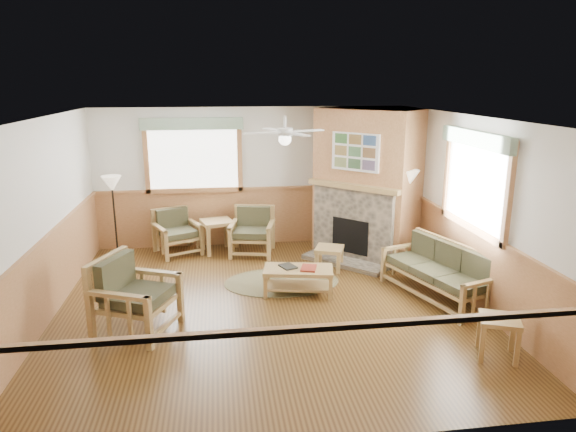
{
  "coord_description": "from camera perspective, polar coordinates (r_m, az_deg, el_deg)",
  "views": [
    {
      "loc": [
        -0.65,
        -6.89,
        3.18
      ],
      "look_at": [
        0.4,
        0.7,
        1.15
      ],
      "focal_mm": 32.0,
      "sensor_mm": 36.0,
      "label": 1
    }
  ],
  "objects": [
    {
      "name": "wall_right",
      "position": [
        8.01,
        19.49,
        0.77
      ],
      "size": [
        0.02,
        6.0,
        2.7
      ],
      "primitive_type": "cube",
      "color": "white",
      "rests_on": "floor"
    },
    {
      "name": "book_dark",
      "position": [
        7.86,
        -0.01,
        -5.54
      ],
      "size": [
        0.29,
        0.33,
        0.03
      ],
      "primitive_type": "cube",
      "rotation": [
        0.0,
        0.0,
        0.4
      ],
      "color": "black",
      "rests_on": "coffee_table"
    },
    {
      "name": "window_right",
      "position": [
        7.63,
        20.67,
        9.02
      ],
      "size": [
        0.16,
        1.9,
        1.5
      ],
      "primitive_type": null,
      "color": "white",
      "rests_on": "wall_right"
    },
    {
      "name": "ceiling_fan",
      "position": [
        7.27,
        -0.35,
        10.74
      ],
      "size": [
        1.59,
        1.59,
        0.36
      ],
      "primitive_type": null,
      "rotation": [
        0.0,
        0.0,
        0.35
      ],
      "color": "white",
      "rests_on": "ceiling"
    },
    {
      "name": "wall_front",
      "position": [
        4.34,
        1.5,
        -10.04
      ],
      "size": [
        6.0,
        0.02,
        2.7
      ],
      "primitive_type": "cube",
      "color": "white",
      "rests_on": "floor"
    },
    {
      "name": "floor_lamp_left",
      "position": [
        9.89,
        -18.7,
        -0.09
      ],
      "size": [
        0.42,
        0.42,
        1.53
      ],
      "primitive_type": null,
      "rotation": [
        0.0,
        0.0,
        0.22
      ],
      "color": "black",
      "rests_on": "floor"
    },
    {
      "name": "armchair_back_left",
      "position": [
        9.87,
        -12.21,
        -1.77
      ],
      "size": [
        0.98,
        0.98,
        0.83
      ],
      "primitive_type": null,
      "rotation": [
        0.0,
        0.0,
        0.43
      ],
      "color": "#A3824C",
      "rests_on": "floor"
    },
    {
      "name": "ceiling",
      "position": [
        6.94,
        -2.52,
        10.86
      ],
      "size": [
        6.0,
        6.0,
        0.01
      ],
      "primitive_type": "cube",
      "color": "white",
      "rests_on": "floor"
    },
    {
      "name": "book_red",
      "position": [
        7.79,
        2.31,
        -5.7
      ],
      "size": [
        0.3,
        0.35,
        0.03
      ],
      "primitive_type": "cube",
      "rotation": [
        0.0,
        0.0,
        -0.29
      ],
      "color": "maroon",
      "rests_on": "coffee_table"
    },
    {
      "name": "wall_back",
      "position": [
        10.08,
        -4.07,
        4.34
      ],
      "size": [
        6.0,
        0.02,
        2.7
      ],
      "primitive_type": "cube",
      "color": "white",
      "rests_on": "floor"
    },
    {
      "name": "braided_rug",
      "position": [
        8.41,
        -0.7,
        -7.32
      ],
      "size": [
        2.39,
        2.39,
        0.01
      ],
      "primitive_type": "cylinder",
      "rotation": [
        0.0,
        0.0,
        -0.36
      ],
      "color": "brown",
      "rests_on": "floor"
    },
    {
      "name": "window_back",
      "position": [
        9.88,
        -10.67,
        10.81
      ],
      "size": [
        1.9,
        0.16,
        1.5
      ],
      "primitive_type": null,
      "color": "white",
      "rests_on": "wall_back"
    },
    {
      "name": "sofa",
      "position": [
        8.03,
        16.23,
        -5.93
      ],
      "size": [
        1.93,
        1.27,
        0.82
      ],
      "primitive_type": null,
      "rotation": [
        0.0,
        0.0,
        -1.25
      ],
      "color": "#A3824C",
      "rests_on": "floor"
    },
    {
      "name": "floor_lamp_right",
      "position": [
        9.14,
        12.9,
        -0.25
      ],
      "size": [
        0.51,
        0.51,
        1.72
      ],
      "primitive_type": null,
      "rotation": [
        0.0,
        0.0,
        0.36
      ],
      "color": "black",
      "rests_on": "floor"
    },
    {
      "name": "armchair_back_right",
      "position": [
        9.63,
        -4.02,
        -1.75
      ],
      "size": [
        0.93,
        0.93,
        0.87
      ],
      "primitive_type": null,
      "rotation": [
        0.0,
        0.0,
        -0.22
      ],
      "color": "#A3824C",
      "rests_on": "floor"
    },
    {
      "name": "armchair_left",
      "position": [
        6.97,
        -16.5,
        -8.44
      ],
      "size": [
        1.17,
        1.17,
        1.0
      ],
      "primitive_type": null,
      "rotation": [
        0.0,
        0.0,
        1.16
      ],
      "color": "#A3824C",
      "rests_on": "floor"
    },
    {
      "name": "wall_left",
      "position": [
        7.5,
        -25.86,
        -0.79
      ],
      "size": [
        0.02,
        6.0,
        2.7
      ],
      "primitive_type": "cube",
      "color": "white",
      "rests_on": "floor"
    },
    {
      "name": "wainscot",
      "position": [
        7.4,
        -2.34,
        -5.98
      ],
      "size": [
        6.0,
        6.0,
        1.1
      ],
      "primitive_type": null,
      "color": "#A87144",
      "rests_on": "floor"
    },
    {
      "name": "footstool",
      "position": [
        8.94,
        4.59,
        -4.69
      ],
      "size": [
        0.59,
        0.59,
        0.4
      ],
      "primitive_type": null,
      "rotation": [
        0.0,
        0.0,
        -0.38
      ],
      "color": "#A3824C",
      "rests_on": "floor"
    },
    {
      "name": "end_table_chairs",
      "position": [
        9.86,
        -7.84,
        -2.22
      ],
      "size": [
        0.68,
        0.66,
        0.62
      ],
      "primitive_type": null,
      "rotation": [
        0.0,
        0.0,
        0.27
      ],
      "color": "#A3824C",
      "rests_on": "floor"
    },
    {
      "name": "floor",
      "position": [
        7.61,
        -2.29,
        -9.89
      ],
      "size": [
        6.0,
        6.0,
        0.01
      ],
      "primitive_type": "cube",
      "color": "#543717",
      "rests_on": "ground"
    },
    {
      "name": "end_table_sofa",
      "position": [
        6.68,
        22.29,
        -12.35
      ],
      "size": [
        0.58,
        0.57,
        0.5
      ],
      "primitive_type": null,
      "rotation": [
        0.0,
        0.0,
        -0.39
      ],
      "color": "#A3824C",
      "rests_on": "floor"
    },
    {
      "name": "fireplace",
      "position": [
        9.51,
        8.78,
        3.57
      ],
      "size": [
        3.11,
        3.11,
        2.7
      ],
      "primitive_type": null,
      "rotation": [
        0.0,
        0.0,
        -0.79
      ],
      "color": "#A87144",
      "rests_on": "floor"
    },
    {
      "name": "coffee_table",
      "position": [
        7.9,
        1.15,
        -7.25
      ],
      "size": [
        1.12,
        0.7,
        0.42
      ],
      "primitive_type": null,
      "rotation": [
        0.0,
        0.0,
        -0.18
      ],
      "color": "#A3824C",
      "rests_on": "floor"
    }
  ]
}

